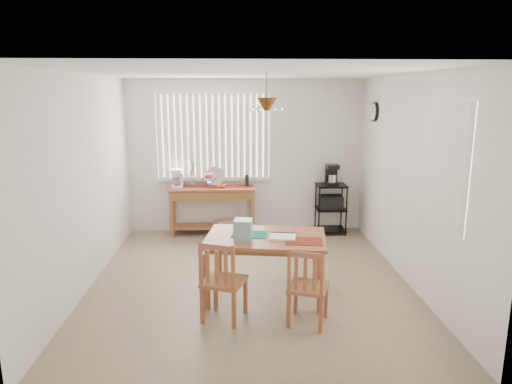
{
  "coord_description": "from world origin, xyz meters",
  "views": [
    {
      "loc": [
        -0.16,
        -5.49,
        2.38
      ],
      "look_at": [
        0.1,
        0.55,
        1.05
      ],
      "focal_mm": 32.0,
      "sensor_mm": 36.0,
      "label": 1
    }
  ],
  "objects_px": {
    "chair_left": "(223,281)",
    "chair_right": "(307,287)",
    "dining_table": "(266,243)",
    "sideboard": "(213,199)",
    "wire_cart": "(331,204)",
    "cart_items": "(332,175)"
  },
  "relations": [
    {
      "from": "chair_left",
      "to": "chair_right",
      "type": "bearing_deg",
      "value": -8.32
    },
    {
      "from": "dining_table",
      "to": "chair_left",
      "type": "bearing_deg",
      "value": -130.16
    },
    {
      "from": "chair_right",
      "to": "chair_left",
      "type": "bearing_deg",
      "value": 171.68
    },
    {
      "from": "sideboard",
      "to": "chair_left",
      "type": "bearing_deg",
      "value": -85.37
    },
    {
      "from": "chair_left",
      "to": "wire_cart",
      "type": "bearing_deg",
      "value": 59.71
    },
    {
      "from": "cart_items",
      "to": "chair_right",
      "type": "relative_size",
      "value": 0.42
    },
    {
      "from": "sideboard",
      "to": "wire_cart",
      "type": "xyz_separation_m",
      "value": [
        2.01,
        -0.03,
        -0.1
      ]
    },
    {
      "from": "wire_cart",
      "to": "chair_right",
      "type": "height_order",
      "value": "wire_cart"
    },
    {
      "from": "sideboard",
      "to": "cart_items",
      "type": "bearing_deg",
      "value": -0.51
    },
    {
      "from": "wire_cart",
      "to": "dining_table",
      "type": "xyz_separation_m",
      "value": [
        -1.27,
        -2.44,
        0.14
      ]
    },
    {
      "from": "sideboard",
      "to": "chair_right",
      "type": "distance_m",
      "value": 3.37
    },
    {
      "from": "sideboard",
      "to": "chair_left",
      "type": "xyz_separation_m",
      "value": [
        0.25,
        -3.04,
        -0.17
      ]
    },
    {
      "from": "sideboard",
      "to": "cart_items",
      "type": "distance_m",
      "value": 2.05
    },
    {
      "from": "sideboard",
      "to": "wire_cart",
      "type": "distance_m",
      "value": 2.01
    },
    {
      "from": "sideboard",
      "to": "cart_items",
      "type": "height_order",
      "value": "cart_items"
    },
    {
      "from": "sideboard",
      "to": "chair_right",
      "type": "height_order",
      "value": "chair_right"
    },
    {
      "from": "wire_cart",
      "to": "chair_left",
      "type": "bearing_deg",
      "value": -120.29
    },
    {
      "from": "dining_table",
      "to": "wire_cart",
      "type": "bearing_deg",
      "value": 62.43
    },
    {
      "from": "cart_items",
      "to": "chair_left",
      "type": "relative_size",
      "value": 0.39
    },
    {
      "from": "cart_items",
      "to": "dining_table",
      "type": "distance_m",
      "value": 2.78
    },
    {
      "from": "cart_items",
      "to": "chair_left",
      "type": "distance_m",
      "value": 3.55
    },
    {
      "from": "dining_table",
      "to": "chair_right",
      "type": "height_order",
      "value": "chair_right"
    }
  ]
}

